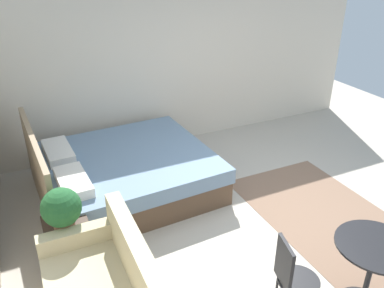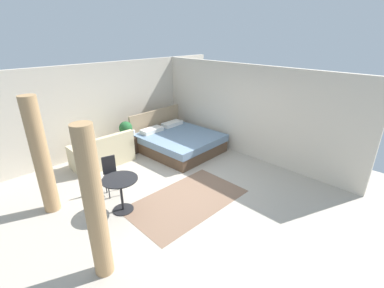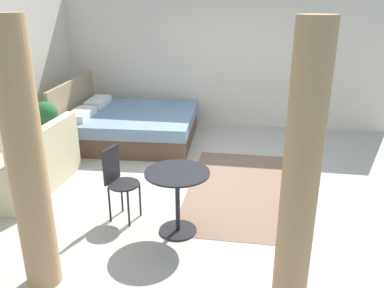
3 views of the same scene
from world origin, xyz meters
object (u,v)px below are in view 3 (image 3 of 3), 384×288
Objects in this scene: bed at (129,125)px; potted_plant at (46,115)px; balcony_table at (177,190)px; cafe_chair_near_window at (118,177)px; nightstand at (54,145)px; couch at (29,168)px; vase at (55,123)px.

bed reaches higher than potted_plant.
balcony_table is 0.76m from cafe_chair_near_window.
bed is 4.28× the size of nightstand.
potted_plant is (0.87, 0.17, 0.47)m from couch.
balcony_table reaches higher than vase.
vase is at bearing -3.17° from potted_plant.
couch reaches higher than vase.
cafe_chair_near_window is (-1.51, -1.60, 0.27)m from nightstand.
balcony_table is at bearing -124.21° from potted_plant.
couch is 1.79× the size of cafe_chair_near_window.
nightstand is at bearing -176.33° from vase.
cafe_chair_near_window is (0.18, 0.73, 0.02)m from balcony_table.
bed is 3.17× the size of balcony_table.
couch is 1.13m from vase.
cafe_chair_near_window is (-1.63, -1.61, -0.06)m from vase.
potted_plant is 2.87× the size of vase.
nightstand is 0.36m from vase.
bed reaches higher than nightstand.
nightstand is 2.89m from balcony_table.
bed is at bearing -38.34° from nightstand.
bed is 1.47× the size of couch.
potted_plant is at bearing 55.79° from balcony_table.
potted_plant reaches higher than balcony_table.
nightstand is 2.22m from cafe_chair_near_window.
nightstand is 1.11× the size of potted_plant.
bed reaches higher than couch.
vase is (1.09, 0.16, 0.29)m from couch.
vase is 0.19× the size of cafe_chair_near_window.
potted_plant is at bearing 176.83° from vase.
balcony_table is at bearing -127.87° from vase.
potted_plant is (-1.21, 0.90, 0.48)m from bed.
balcony_table reaches higher than nightstand.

